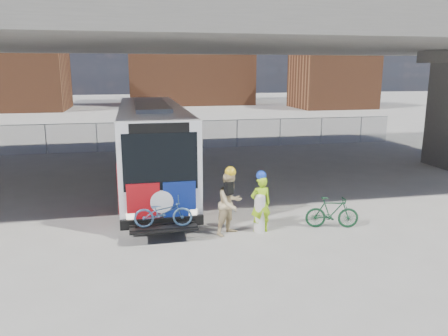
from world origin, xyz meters
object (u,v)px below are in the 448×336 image
object	(u,v)px
cyclist_hivis	(261,203)
bollard	(260,211)
bus	(151,139)
cyclist_tan	(230,203)
bike_parked	(332,212)

from	to	relation	value
cyclist_hivis	bollard	bearing A→B (deg)	-4.83
bus	bollard	distance (m)	7.16
cyclist_tan	bus	bearing A→B (deg)	73.72
bus	cyclist_tan	xyz separation A→B (m)	(2.09, -6.33, -1.09)
bollard	cyclist_hivis	xyz separation A→B (m)	(0.03, -0.00, 0.26)
bollard	bike_parked	size ratio (longest dim) A/B	0.76
bus	cyclist_tan	bearing A→B (deg)	-71.76
bollard	cyclist_tan	xyz separation A→B (m)	(-0.95, -0.00, 0.32)
bus	cyclist_tan	size ratio (longest dim) A/B	5.96
bollard	cyclist_hivis	size ratio (longest dim) A/B	0.66
bus	cyclist_hivis	distance (m)	7.12
cyclist_hivis	bike_parked	xyz separation A→B (m)	(2.37, -0.14, -0.44)
bus	bike_parked	size ratio (longest dim) A/B	7.52
bus	bollard	xyz separation A→B (m)	(3.04, -6.33, -1.41)
bus	cyclist_tan	distance (m)	6.75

